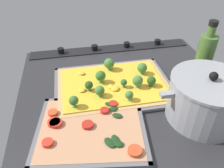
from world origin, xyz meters
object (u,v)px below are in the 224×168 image
baking_tray_front (113,87)px  cooking_pot (206,99)px  veggie_pizza_back (91,127)px  baking_tray_back (91,129)px  broccoli_pizza (114,84)px  oil_bottle (204,59)px

baking_tray_front → cooking_pot: size_ratio=1.41×
veggie_pizza_back → cooking_pot: bearing=178.8°
baking_tray_front → baking_tray_back: size_ratio=1.20×
baking_tray_front → broccoli_pizza: bearing=144.5°
broccoli_pizza → baking_tray_front: bearing=-35.5°
baking_tray_back → oil_bottle: 45.12cm
baking_tray_front → baking_tray_back: same height
broccoli_pizza → oil_bottle: (-31.03, 2.55, 7.81)cm
baking_tray_back → cooking_pot: cooking_pot is taller
baking_tray_front → oil_bottle: (-31.23, 2.69, 9.25)cm
broccoli_pizza → veggie_pizza_back: broccoli_pizza is taller
baking_tray_back → oil_bottle: (-41.29, -15.68, 9.24)cm
baking_tray_front → broccoli_pizza: size_ratio=1.06×
broccoli_pizza → oil_bottle: oil_bottle is taller
baking_tray_front → oil_bottle: oil_bottle is taller
veggie_pizza_back → cooking_pot: cooking_pot is taller
baking_tray_back → veggie_pizza_back: 0.73cm
baking_tray_front → veggie_pizza_back: 20.98cm
baking_tray_back → broccoli_pizza: bearing=-119.4°
broccoli_pizza → cooking_pot: size_ratio=1.33×
baking_tray_back → veggie_pizza_back: size_ratio=1.09×
baking_tray_back → veggie_pizza_back: veggie_pizza_back is taller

